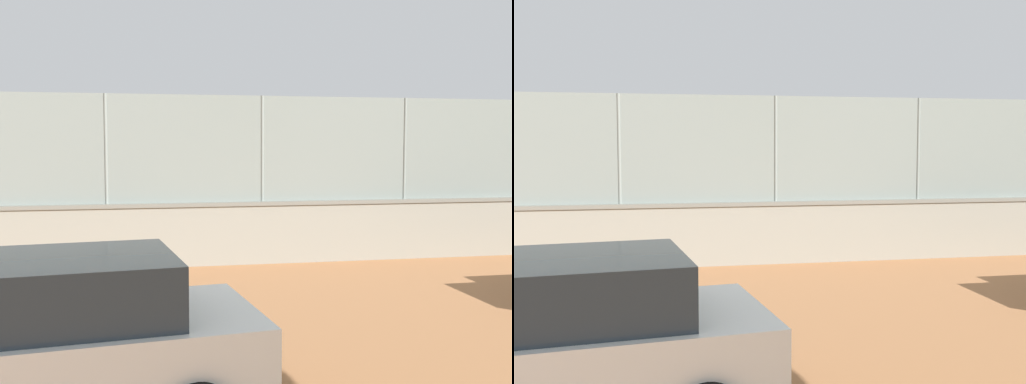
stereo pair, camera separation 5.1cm
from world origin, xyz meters
The scene contains 9 objects.
ground_plane centered at (0.00, 0.00, 0.00)m, with size 260.00×260.00×0.00m, color #A36B42.
perimeter_wall centered at (-2.99, 10.41, 0.68)m, with size 23.62×0.84×1.35m.
fence_panel_on_wall centered at (-2.99, 10.41, 2.50)m, with size 23.21×0.45×2.29m.
player_crossing_court centered at (4.81, -0.91, 1.02)m, with size 0.77×1.19×1.72m.
player_at_service_line centered at (0.62, 2.43, 0.99)m, with size 1.12×0.84×1.68m.
sports_ball centered at (3.54, -0.24, 0.04)m, with size 0.07×0.07×0.07m, color yellow.
spare_ball_by_wall centered at (2.60, 9.76, 0.04)m, with size 0.08×0.08×0.08m, color orange.
courtside_bench centered at (4.62, 8.71, 0.46)m, with size 1.61×0.41×0.87m.
parked_car_white centered at (5.87, 17.68, 0.81)m, with size 4.75×2.41×1.56m.
Camera 2 is at (4.77, 23.33, 2.56)m, focal length 42.86 mm.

